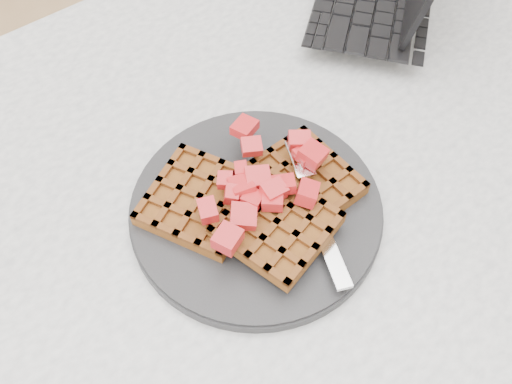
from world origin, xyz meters
The scene contains 6 objects.
ground centered at (0.00, 0.00, 0.00)m, with size 4.00×4.00×0.00m, color tan.
table centered at (0.00, 0.00, 0.64)m, with size 1.20×0.80×0.75m.
plate centered at (-0.05, -0.03, 0.76)m, with size 0.27×0.27×0.02m, color black.
waffles centered at (-0.05, -0.03, 0.78)m, with size 0.22×0.20×0.03m.
strawberry_pile centered at (-0.05, -0.03, 0.80)m, with size 0.15×0.15×0.02m, color maroon, non-canonical shape.
fork centered at (-0.01, -0.07, 0.77)m, with size 0.02×0.18×0.02m, color silver, non-canonical shape.
Camera 1 is at (-0.24, -0.28, 1.26)m, focal length 40.00 mm.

